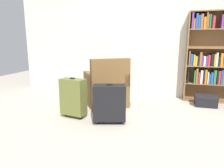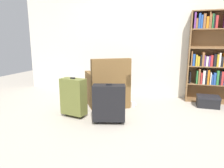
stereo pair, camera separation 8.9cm
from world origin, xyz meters
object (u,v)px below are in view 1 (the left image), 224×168
storage_box (206,100)px  suitcase_black (109,103)px  mug (132,104)px  suitcase_olive (73,97)px  armchair (106,89)px  bookshelf (211,56)px

storage_box → suitcase_black: (-1.51, -1.25, 0.20)m
mug → suitcase_olive: suitcase_olive is taller
armchair → suitcase_black: armchair is taller
mug → storage_box: size_ratio=0.31×
mug → suitcase_olive: 1.15m
mug → storage_box: 1.39m
mug → bookshelf: bearing=28.6°
mug → suitcase_olive: (-0.80, -0.77, 0.29)m
mug → storage_box: storage_box is taller
storage_box → suitcase_black: 1.98m
mug → suitcase_black: (-0.19, -0.85, 0.26)m
bookshelf → storage_box: bookshelf is taller
bookshelf → suitcase_black: bookshelf is taller
bookshelf → storage_box: size_ratio=4.56×
bookshelf → suitcase_olive: size_ratio=2.74×
suitcase_black → bookshelf: bearing=45.4°
storage_box → suitcase_olive: bearing=-151.1°
bookshelf → suitcase_black: size_ratio=2.95×
storage_box → armchair: bearing=-166.4°
suitcase_olive → suitcase_black: bearing=-7.2°
bookshelf → suitcase_olive: bearing=-145.1°
armchair → mug: bearing=4.5°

